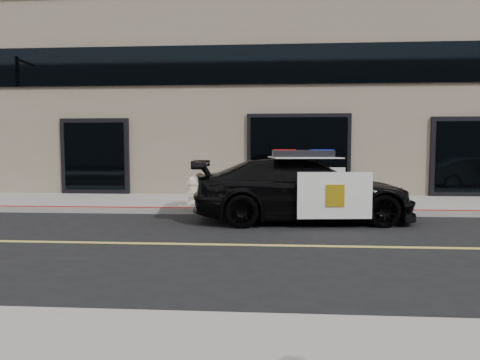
{
  "coord_description": "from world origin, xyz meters",
  "views": [
    {
      "loc": [
        -1.98,
        -7.49,
        1.72
      ],
      "look_at": [
        -2.64,
        2.2,
        1.0
      ],
      "focal_mm": 32.0,
      "sensor_mm": 36.0,
      "label": 1
    }
  ],
  "objects": [
    {
      "name": "fire_hydrant",
      "position": [
        -4.1,
        4.17,
        0.52
      ],
      "size": [
        0.36,
        0.5,
        0.8
      ],
      "color": "#EFE4C9",
      "rests_on": "sidewalk_n"
    },
    {
      "name": "police_car",
      "position": [
        -1.18,
        2.64,
        0.76
      ],
      "size": [
        3.05,
        5.55,
        1.69
      ],
      "color": "black",
      "rests_on": "ground"
    },
    {
      "name": "building_n",
      "position": [
        0.0,
        10.5,
        6.0
      ],
      "size": [
        60.0,
        7.0,
        12.0
      ],
      "primitive_type": "cube",
      "color": "#756856",
      "rests_on": "ground"
    },
    {
      "name": "ground",
      "position": [
        0.0,
        0.0,
        0.0
      ],
      "size": [
        120.0,
        120.0,
        0.0
      ],
      "primitive_type": "plane",
      "color": "black",
      "rests_on": "ground"
    },
    {
      "name": "sidewalk_n",
      "position": [
        0.0,
        5.25,
        0.07
      ],
      "size": [
        60.0,
        3.5,
        0.15
      ],
      "primitive_type": "cube",
      "color": "gray",
      "rests_on": "ground"
    }
  ]
}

